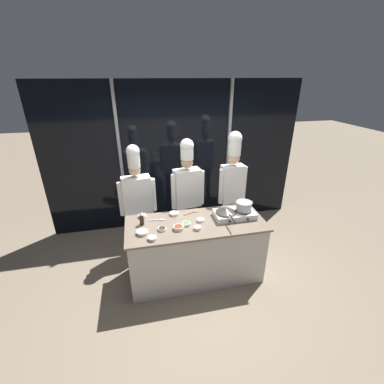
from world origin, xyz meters
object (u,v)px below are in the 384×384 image
(stock_pot, at_px, (244,206))
(chef_head, at_px, (137,195))
(squeeze_bottle_soy, at_px, (142,219))
(portable_stove, at_px, (234,214))
(serving_spoon_solid, at_px, (194,212))
(chef_sous, at_px, (187,188))
(prep_bowl_shrimp, at_px, (197,228))
(prep_bowl_mushrooms, at_px, (174,213))
(frying_pan, at_px, (226,211))
(prep_bowl_scallions, at_px, (186,224))
(prep_bowl_noodles, at_px, (142,232))
(serving_spoon_slotted, at_px, (160,220))
(prep_bowl_garlic, at_px, (201,220))
(prep_bowl_soy_glaze, at_px, (162,229))
(prep_bowl_chili_flakes, at_px, (178,227))
(chef_line, at_px, (232,180))
(prep_bowl_ginger, at_px, (142,216))
(prep_bowl_onion, at_px, (152,238))

(stock_pot, relative_size, chef_head, 0.13)
(squeeze_bottle_soy, bearing_deg, stock_pot, -3.13)
(portable_stove, height_order, squeeze_bottle_soy, squeeze_bottle_soy)
(serving_spoon_solid, xyz_separation_m, chef_sous, (-0.01, 0.48, 0.18))
(prep_bowl_shrimp, bearing_deg, stock_pot, 15.47)
(prep_bowl_mushrooms, bearing_deg, serving_spoon_solid, 2.39)
(squeeze_bottle_soy, bearing_deg, frying_pan, -4.04)
(squeeze_bottle_soy, bearing_deg, prep_bowl_mushrooms, 20.45)
(squeeze_bottle_soy, bearing_deg, prep_bowl_shrimp, -21.50)
(prep_bowl_scallions, bearing_deg, prep_bowl_mushrooms, 110.44)
(chef_head, bearing_deg, stock_pot, 146.30)
(prep_bowl_noodles, relative_size, serving_spoon_slotted, 0.63)
(squeeze_bottle_soy, distance_m, prep_bowl_noodles, 0.24)
(serving_spoon_solid, relative_size, chef_head, 0.13)
(prep_bowl_garlic, bearing_deg, prep_bowl_soy_glaze, -168.74)
(squeeze_bottle_soy, bearing_deg, prep_bowl_noodles, -91.72)
(prep_bowl_chili_flakes, xyz_separation_m, chef_line, (1.04, 0.84, 0.25))
(prep_bowl_chili_flakes, distance_m, prep_bowl_scallions, 0.15)
(portable_stove, xyz_separation_m, prep_bowl_soy_glaze, (-1.04, -0.11, -0.03))
(prep_bowl_chili_flakes, bearing_deg, prep_bowl_ginger, 137.07)
(prep_bowl_mushrooms, height_order, chef_head, chef_head)
(prep_bowl_soy_glaze, distance_m, chef_line, 1.51)
(prep_bowl_onion, xyz_separation_m, chef_sous, (0.65, 1.04, 0.17))
(prep_bowl_scallions, height_order, chef_sous, chef_sous)
(frying_pan, relative_size, prep_bowl_soy_glaze, 4.46)
(prep_bowl_noodles, xyz_separation_m, prep_bowl_garlic, (0.80, 0.14, -0.00))
(prep_bowl_chili_flakes, bearing_deg, frying_pan, 11.25)
(serving_spoon_slotted, relative_size, chef_line, 0.12)
(chef_sous, bearing_deg, prep_bowl_noodles, 39.97)
(prep_bowl_noodles, distance_m, chef_head, 0.92)
(portable_stove, height_order, serving_spoon_solid, portable_stove)
(prep_bowl_mushrooms, relative_size, serving_spoon_slotted, 0.57)
(stock_pot, xyz_separation_m, prep_bowl_soy_glaze, (-1.17, -0.11, -0.15))
(serving_spoon_solid, bearing_deg, prep_bowl_mushrooms, -177.61)
(prep_bowl_garlic, xyz_separation_m, prep_bowl_soy_glaze, (-0.54, -0.11, -0.00))
(prep_bowl_chili_flakes, relative_size, prep_bowl_soy_glaze, 1.22)
(prep_bowl_shrimp, distance_m, prep_bowl_soy_glaze, 0.46)
(frying_pan, xyz_separation_m, prep_bowl_ginger, (-1.15, 0.28, -0.10))
(frying_pan, xyz_separation_m, squeeze_bottle_soy, (-1.16, 0.08, -0.03))
(prep_bowl_shrimp, xyz_separation_m, serving_spoon_slotted, (-0.46, 0.34, -0.02))
(frying_pan, distance_m, prep_bowl_onion, 1.10)
(prep_bowl_soy_glaze, bearing_deg, prep_bowl_mushrooms, 59.50)
(chef_head, bearing_deg, chef_sous, 171.93)
(prep_bowl_shrimp, distance_m, chef_line, 1.22)
(squeeze_bottle_soy, xyz_separation_m, serving_spoon_slotted, (0.24, 0.06, -0.08))
(frying_pan, distance_m, prep_bowl_garlic, 0.38)
(stock_pot, height_order, chef_head, chef_head)
(prep_bowl_noodles, xyz_separation_m, prep_bowl_soy_glaze, (0.26, 0.03, -0.01))
(squeeze_bottle_soy, height_order, chef_line, chef_line)
(prep_bowl_noodles, relative_size, prep_bowl_mushrooms, 1.10)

